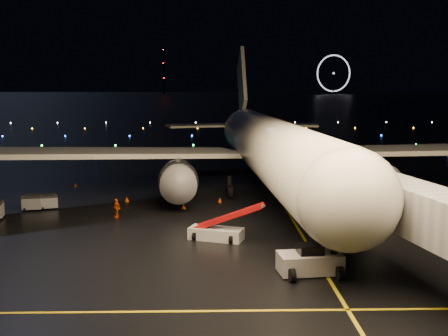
% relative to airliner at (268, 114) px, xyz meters
% --- Properties ---
extents(ground, '(2000.00, 2000.00, 0.00)m').
position_rel_airliner_xyz_m(ground, '(-10.85, 274.97, -9.42)').
color(ground, black).
rests_on(ground, ground).
extents(lane_centre, '(0.25, 80.00, 0.02)m').
position_rel_airliner_xyz_m(lane_centre, '(1.15, -10.03, -9.41)').
color(lane_centre, yellow).
rests_on(lane_centre, ground).
extents(lane_cross, '(60.00, 0.25, 0.02)m').
position_rel_airliner_xyz_m(lane_cross, '(-15.85, -35.03, -9.41)').
color(lane_cross, yellow).
rests_on(lane_cross, ground).
extents(airliner, '(70.08, 66.95, 18.83)m').
position_rel_airliner_xyz_m(airliner, '(0.00, 0.00, 0.00)').
color(airliner, silver).
rests_on(airliner, ground).
extents(pushback_tug, '(4.50, 2.72, 2.03)m').
position_rel_airliner_xyz_m(pushback_tug, '(0.06, -28.71, -8.40)').
color(pushback_tug, silver).
rests_on(pushback_tug, ground).
extents(belt_loader, '(6.79, 3.90, 3.18)m').
position_rel_airliner_xyz_m(belt_loader, '(-6.26, -20.05, -7.82)').
color(belt_loader, silver).
rests_on(belt_loader, ground).
extents(crew_c, '(1.09, 1.07, 1.84)m').
position_rel_airliner_xyz_m(crew_c, '(-15.91, -11.81, -8.49)').
color(crew_c, '#F84F07').
rests_on(crew_c, ground).
extents(safety_cone_0, '(0.43, 0.43, 0.48)m').
position_rel_airliner_xyz_m(safety_cone_0, '(-9.52, -8.12, -9.18)').
color(safety_cone_0, '#E44A00').
rests_on(safety_cone_0, ground).
extents(safety_cone_1, '(0.54, 0.54, 0.47)m').
position_rel_airliner_xyz_m(safety_cone_1, '(-5.68, -4.96, -9.18)').
color(safety_cone_1, '#E44A00').
rests_on(safety_cone_1, ground).
extents(safety_cone_2, '(0.56, 0.56, 0.53)m').
position_rel_airliner_xyz_m(safety_cone_2, '(-15.97, -4.48, -9.15)').
color(safety_cone_2, '#E44A00').
rests_on(safety_cone_2, ground).
extents(safety_cone_3, '(0.56, 0.56, 0.56)m').
position_rel_airliner_xyz_m(safety_cone_3, '(-23.80, 4.72, -9.14)').
color(safety_cone_3, '#E44A00').
rests_on(safety_cone_3, ground).
extents(ferris_wheel, '(49.33, 16.80, 52.00)m').
position_rel_airliner_xyz_m(ferris_wheel, '(159.15, 694.97, 16.58)').
color(ferris_wheel, black).
rests_on(ferris_wheel, ground).
extents(radio_mast, '(1.80, 1.80, 64.00)m').
position_rel_airliner_xyz_m(radio_mast, '(-70.85, 714.97, 22.58)').
color(radio_mast, black).
rests_on(radio_mast, ground).
extents(taxiway_lights, '(164.00, 92.00, 0.36)m').
position_rel_airliner_xyz_m(taxiway_lights, '(-10.85, 80.97, -9.24)').
color(taxiway_lights, black).
rests_on(taxiway_lights, ground).
extents(baggage_cart_0, '(2.11, 1.78, 1.52)m').
position_rel_airliner_xyz_m(baggage_cart_0, '(-23.57, -7.99, -8.66)').
color(baggage_cart_0, gray).
rests_on(baggage_cart_0, ground).
extents(baggage_cart_1, '(2.05, 1.55, 1.62)m').
position_rel_airliner_xyz_m(baggage_cart_1, '(-25.04, -8.58, -8.61)').
color(baggage_cart_1, gray).
rests_on(baggage_cart_1, ground).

